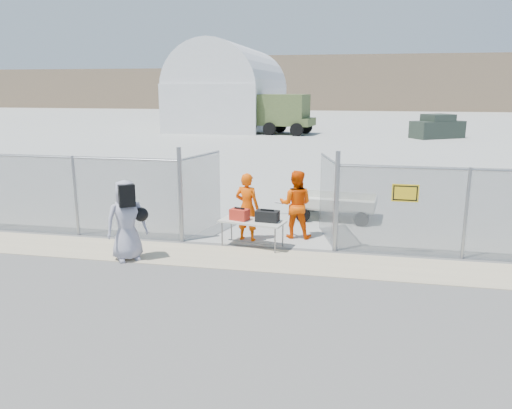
% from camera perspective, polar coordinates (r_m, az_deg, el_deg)
% --- Properties ---
extents(ground, '(160.00, 160.00, 0.00)m').
position_cam_1_polar(ground, '(11.03, -2.05, -7.94)').
color(ground, '#5B5B5B').
extents(tarmac_inside, '(160.00, 80.00, 0.01)m').
position_cam_1_polar(tarmac_inside, '(52.20, 8.73, 8.84)').
color(tarmac_inside, '#A7A8A0').
rests_on(tarmac_inside, ground).
extents(dirt_strip, '(44.00, 1.60, 0.01)m').
position_cam_1_polar(dirt_strip, '(11.94, -0.94, -6.20)').
color(dirt_strip, '#C6B58F').
rests_on(dirt_strip, ground).
extents(distant_hills, '(140.00, 6.00, 9.00)m').
position_cam_1_polar(distant_hills, '(88.03, 13.35, 13.36)').
color(distant_hills, '#7F684F').
rests_on(distant_hills, ground).
extents(chain_link_fence, '(40.00, 0.20, 2.20)m').
position_cam_1_polar(chain_link_fence, '(12.57, 0.00, -0.00)').
color(chain_link_fence, gray).
rests_on(chain_link_fence, ground).
extents(quonset_hangar, '(9.00, 18.00, 8.00)m').
position_cam_1_polar(quonset_hangar, '(51.51, -2.71, 13.37)').
color(quonset_hangar, silver).
rests_on(quonset_hangar, ground).
extents(folding_table, '(1.74, 1.01, 0.69)m').
position_cam_1_polar(folding_table, '(12.72, -0.42, -3.36)').
color(folding_table, beige).
rests_on(folding_table, ground).
extents(orange_bag, '(0.52, 0.42, 0.28)m').
position_cam_1_polar(orange_bag, '(12.67, -1.90, -1.14)').
color(orange_bag, red).
rests_on(orange_bag, folding_table).
extents(black_duffel, '(0.60, 0.40, 0.27)m').
position_cam_1_polar(black_duffel, '(12.52, 1.31, -1.33)').
color(black_duffel, black).
rests_on(black_duffel, folding_table).
extents(security_worker_left, '(0.74, 0.57, 1.82)m').
position_cam_1_polar(security_worker_left, '(13.11, -1.03, -0.30)').
color(security_worker_left, '#FF5302').
rests_on(security_worker_left, ground).
extents(security_worker_right, '(0.91, 0.71, 1.84)m').
position_cam_1_polar(security_worker_right, '(13.40, 4.56, 0.01)').
color(security_worker_right, '#FF5302').
rests_on(security_worker_right, ground).
extents(visitor, '(1.12, 1.05, 1.92)m').
position_cam_1_polar(visitor, '(12.01, -14.59, -1.78)').
color(visitor, '#9A98A8').
rests_on(visitor, ground).
extents(utility_trailer, '(3.33, 1.94, 0.77)m').
position_cam_1_polar(utility_trailer, '(15.60, 9.04, -0.22)').
color(utility_trailer, beige).
rests_on(utility_trailer, ground).
extents(military_truck, '(7.33, 3.80, 3.33)m').
position_cam_1_polar(military_truck, '(43.28, 1.92, 10.28)').
color(military_truck, '#4F5F30').
rests_on(military_truck, ground).
extents(parked_vehicle_near, '(4.39, 3.69, 1.83)m').
position_cam_1_polar(parked_vehicle_near, '(42.01, 20.03, 8.37)').
color(parked_vehicle_near, '#2B352C').
rests_on(parked_vehicle_near, ground).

